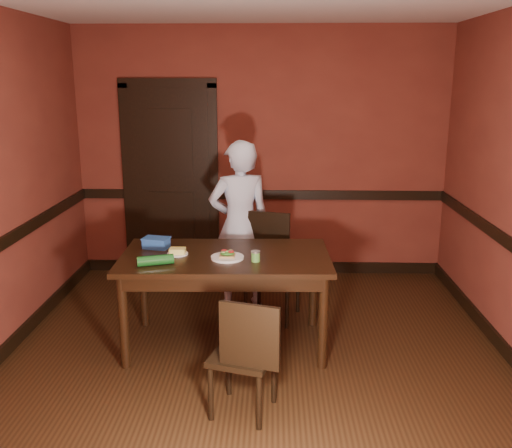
# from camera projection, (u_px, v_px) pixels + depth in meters

# --- Properties ---
(floor) EXTENTS (4.00, 4.50, 0.01)m
(floor) POSITION_uv_depth(u_px,v_px,m) (255.00, 368.00, 4.36)
(floor) COLOR black
(floor) RESTS_ON ground
(wall_back) EXTENTS (4.00, 0.02, 2.70)m
(wall_back) POSITION_uv_depth(u_px,v_px,m) (261.00, 154.00, 6.20)
(wall_back) COLOR maroon
(wall_back) RESTS_ON ground
(wall_front) EXTENTS (4.00, 0.02, 2.70)m
(wall_front) POSITION_uv_depth(u_px,v_px,m) (231.00, 334.00, 1.85)
(wall_front) COLOR maroon
(wall_front) RESTS_ON ground
(dado_back) EXTENTS (4.00, 0.03, 0.10)m
(dado_back) POSITION_uv_depth(u_px,v_px,m) (261.00, 195.00, 6.30)
(dado_back) COLOR black
(dado_back) RESTS_ON ground
(baseboard_back) EXTENTS (4.00, 0.03, 0.12)m
(baseboard_back) POSITION_uv_depth(u_px,v_px,m) (261.00, 267.00, 6.51)
(baseboard_back) COLOR black
(baseboard_back) RESTS_ON ground
(door) EXTENTS (1.05, 0.07, 2.20)m
(door) POSITION_uv_depth(u_px,v_px,m) (170.00, 177.00, 6.27)
(door) COLOR black
(door) RESTS_ON ground
(dining_table) EXTENTS (1.69, 0.98, 0.78)m
(dining_table) POSITION_uv_depth(u_px,v_px,m) (226.00, 300.00, 4.66)
(dining_table) COLOR black
(dining_table) RESTS_ON floor
(chair_far) EXTENTS (0.56, 0.56, 0.96)m
(chair_far) POSITION_uv_depth(u_px,v_px,m) (273.00, 268.00, 5.18)
(chair_far) COLOR black
(chair_far) RESTS_ON floor
(chair_near) EXTENTS (0.48, 0.48, 0.83)m
(chair_near) POSITION_uv_depth(u_px,v_px,m) (243.00, 354.00, 3.71)
(chair_near) COLOR black
(chair_near) RESTS_ON floor
(person) EXTENTS (0.67, 0.53, 1.61)m
(person) POSITION_uv_depth(u_px,v_px,m) (240.00, 225.00, 5.38)
(person) COLOR silver
(person) RESTS_ON floor
(sandwich_plate) EXTENTS (0.26, 0.26, 0.06)m
(sandwich_plate) POSITION_uv_depth(u_px,v_px,m) (227.00, 256.00, 4.46)
(sandwich_plate) COLOR white
(sandwich_plate) RESTS_ON dining_table
(sauce_jar) EXTENTS (0.07, 0.07, 0.08)m
(sauce_jar) POSITION_uv_depth(u_px,v_px,m) (256.00, 256.00, 4.39)
(sauce_jar) COLOR #55963D
(sauce_jar) RESTS_ON dining_table
(cheese_saucer) EXTENTS (0.17, 0.17, 0.05)m
(cheese_saucer) POSITION_uv_depth(u_px,v_px,m) (178.00, 252.00, 4.57)
(cheese_saucer) COLOR white
(cheese_saucer) RESTS_ON dining_table
(food_tub) EXTENTS (0.24, 0.19, 0.09)m
(food_tub) POSITION_uv_depth(u_px,v_px,m) (156.00, 243.00, 4.73)
(food_tub) COLOR blue
(food_tub) RESTS_ON dining_table
(wrapped_veg) EXTENTS (0.29, 0.16, 0.08)m
(wrapped_veg) POSITION_uv_depth(u_px,v_px,m) (155.00, 260.00, 4.30)
(wrapped_veg) COLOR #144F19
(wrapped_veg) RESTS_ON dining_table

